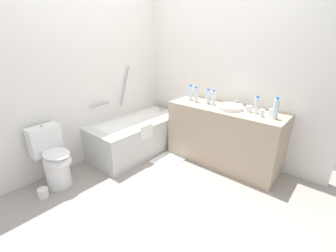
{
  "coord_description": "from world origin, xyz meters",
  "views": [
    {
      "loc": [
        -1.66,
        -1.52,
        1.71
      ],
      "look_at": [
        0.47,
        0.29,
        0.6
      ],
      "focal_mm": 24.14,
      "sensor_mm": 36.0,
      "label": 1
    }
  ],
  "objects": [
    {
      "name": "water_bottle_3",
      "position": [
        1.0,
        -0.86,
        0.95
      ],
      "size": [
        0.07,
        0.07,
        0.25
      ],
      "color": "silver",
      "rests_on": "vanity_counter"
    },
    {
      "name": "toilet_paper_roll",
      "position": [
        -0.98,
        0.93,
        0.06
      ],
      "size": [
        0.11,
        0.11,
        0.11
      ],
      "primitive_type": "cylinder",
      "color": "white",
      "rests_on": "ground_plane"
    },
    {
      "name": "sink_faucet",
      "position": [
        1.22,
        -0.3,
        0.86
      ],
      "size": [
        0.12,
        0.15,
        0.08
      ],
      "color": "#A9A9AE",
      "rests_on": "vanity_counter"
    },
    {
      "name": "water_bottle_1",
      "position": [
        1.06,
        -0.03,
        0.93
      ],
      "size": [
        0.06,
        0.06,
        0.21
      ],
      "color": "silver",
      "rests_on": "vanity_counter"
    },
    {
      "name": "vanity_counter",
      "position": [
        1.06,
        -0.23,
        0.41
      ],
      "size": [
        0.57,
        1.55,
        0.83
      ],
      "primitive_type": "cube",
      "color": "tan",
      "rests_on": "ground_plane"
    },
    {
      "name": "sink_basin",
      "position": [
        1.03,
        -0.3,
        0.85
      ],
      "size": [
        0.33,
        0.33,
        0.05
      ],
      "primitive_type": "cylinder",
      "color": "white",
      "rests_on": "vanity_counter"
    },
    {
      "name": "drinking_glass_0",
      "position": [
        1.08,
        -0.53,
        0.87
      ],
      "size": [
        0.08,
        0.08,
        0.08
      ],
      "primitive_type": "cylinder",
      "color": "white",
      "rests_on": "vanity_counter"
    },
    {
      "name": "water_bottle_2",
      "position": [
        1.06,
        0.36,
        0.94
      ],
      "size": [
        0.07,
        0.07,
        0.23
      ],
      "color": "silver",
      "rests_on": "vanity_counter"
    },
    {
      "name": "water_bottle_4",
      "position": [
        1.05,
        0.06,
        0.93
      ],
      "size": [
        0.06,
        0.06,
        0.21
      ],
      "color": "silver",
      "rests_on": "vanity_counter"
    },
    {
      "name": "wall_back_tiled",
      "position": [
        0.0,
        1.37,
        1.23
      ],
      "size": [
        3.09,
        0.1,
        2.46
      ],
      "primitive_type": "cube",
      "color": "white",
      "rests_on": "ground_plane"
    },
    {
      "name": "bath_mat",
      "position": [
        0.7,
        0.38,
        0.01
      ],
      "size": [
        0.7,
        0.38,
        0.01
      ],
      "primitive_type": "cube",
      "color": "white",
      "rests_on": "ground_plane"
    },
    {
      "name": "ground_plane",
      "position": [
        0.0,
        0.0,
        0.0
      ],
      "size": [
        3.69,
        3.69,
        0.0
      ],
      "primitive_type": "plane",
      "color": "#9E9389"
    },
    {
      "name": "bathtub",
      "position": [
        0.51,
        0.96,
        0.28
      ],
      "size": [
        1.49,
        0.72,
        1.3
      ],
      "color": "silver",
      "rests_on": "ground_plane"
    },
    {
      "name": "drinking_glass_2",
      "position": [
        1.07,
        -0.81,
        0.87
      ],
      "size": [
        0.07,
        0.07,
        0.09
      ],
      "primitive_type": "cylinder",
      "color": "white",
      "rests_on": "vanity_counter"
    },
    {
      "name": "wall_right_mirror",
      "position": [
        1.39,
        0.0,
        1.23
      ],
      "size": [
        0.1,
        3.04,
        2.46
      ],
      "primitive_type": "cube",
      "color": "white",
      "rests_on": "ground_plane"
    },
    {
      "name": "toilet",
      "position": [
        -0.75,
        1.05,
        0.36
      ],
      "size": [
        0.35,
        0.54,
        0.75
      ],
      "rotation": [
        0.0,
        0.0,
        -1.55
      ],
      "color": "white",
      "rests_on": "ground_plane"
    },
    {
      "name": "water_bottle_0",
      "position": [
        1.07,
        -0.63,
        0.93
      ],
      "size": [
        0.06,
        0.06,
        0.22
      ],
      "color": "silver",
      "rests_on": "vanity_counter"
    },
    {
      "name": "water_bottle_5",
      "position": [
        1.02,
        0.23,
        0.93
      ],
      "size": [
        0.07,
        0.07,
        0.22
      ],
      "color": "silver",
      "rests_on": "vanity_counter"
    },
    {
      "name": "drinking_glass_1",
      "position": [
        0.99,
        -0.73,
        0.87
      ],
      "size": [
        0.06,
        0.06,
        0.09
      ],
      "primitive_type": "cylinder",
      "color": "white",
      "rests_on": "vanity_counter"
    }
  ]
}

